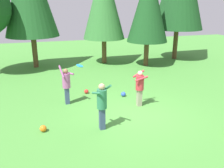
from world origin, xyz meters
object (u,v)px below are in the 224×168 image
Objects in this scene: person_thrower at (66,83)px; ball_red at (86,91)px; ball_orange at (43,129)px; ball_blue at (123,94)px; person_catcher at (102,102)px; tree_right at (148,4)px; person_bystander at (140,85)px; frisbee at (80,66)px; tree_center at (104,0)px.

person_thrower reaches higher than ball_red.
ball_orange is 1.04× the size of ball_blue.
tree_right is at bearing -48.99° from person_catcher.
person_bystander reaches higher than ball_blue.
frisbee reaches higher than person_thrower.
person_thrower is 1.64m from ball_red.
person_catcher is 4.86× the size of frisbee.
person_bystander is (2.01, 1.49, -0.08)m from person_catcher.
ball_orange is at bearing -123.31° from ball_red.
ball_blue is at bearing 26.71° from frisbee.
person_thrower is 8.66m from tree_right.
person_catcher is 1.08× the size of person_bystander.
frisbee reaches higher than person_catcher.
tree_right is at bearing 48.26° from frisbee.
ball_blue is at bearing -48.20° from person_catcher.
ball_red is at bearing 56.69° from ball_orange.
ball_blue is (2.63, 0.11, -0.83)m from person_thrower.
tree_right is at bearing 56.48° from ball_blue.
tree_center reaches higher than person_bystander.
tree_right reaches higher than person_bystander.
frisbee is at bearing 38.94° from ball_orange.
ball_red is 0.03× the size of tree_center.
person_catcher is 7.22× the size of ball_orange.
tree_center reaches higher than person_catcher.
tree_right is at bearing 40.63° from ball_red.
person_catcher is 10.29m from tree_center.
ball_orange is (-1.54, -1.25, -1.80)m from frisbee.
tree_center is at bearing 67.41° from ball_red.
ball_blue is at bearing -96.98° from tree_center.
person_thrower is at bearing -136.19° from ball_red.
tree_center is at bearing 63.36° from ball_orange.
tree_center reaches higher than ball_blue.
ball_blue is at bearing -123.52° from tree_right.
person_thrower reaches higher than person_bystander.
person_bystander is at bearing -69.25° from person_catcher.
ball_blue is 7.96m from tree_center.
person_thrower is 0.27× the size of tree_right.
ball_red is (0.56, 1.96, -1.82)m from frisbee.
person_catcher is at bearing -10.34° from ball_orange.
ball_red is (1.02, 0.98, -0.84)m from person_thrower.
ball_orange is at bearing -116.64° from tree_center.
person_catcher is 0.24× the size of tree_center.
frisbee is at bearing 0.00° from person_catcher.
ball_orange is 3.84m from ball_red.
person_bystander is (2.93, -1.09, -0.02)m from person_thrower.
ball_orange is at bearing -147.79° from ball_blue.
tree_right reaches higher than person_thrower.
ball_orange is at bearing -141.06° from frisbee.
ball_red is 1.82m from ball_blue.
ball_red is at bearing -17.56° from person_catcher.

